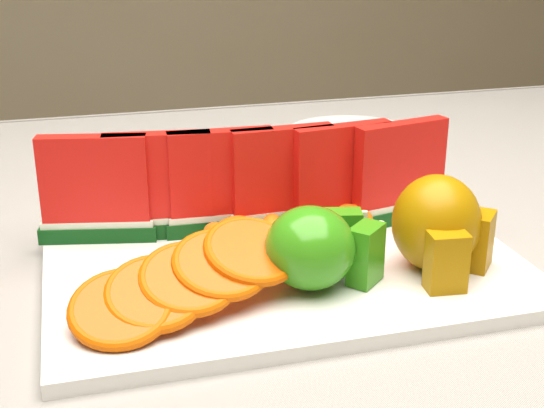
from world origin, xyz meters
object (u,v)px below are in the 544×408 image
Objects in this scene: apple_cluster at (318,247)px; platter at (280,260)px; side_plate at (351,135)px; pear_cluster at (439,226)px.

platter is at bearing 100.97° from apple_cluster.
side_plate is (0.20, 0.36, -0.00)m from platter.
pear_cluster reaches higher than apple_cluster.
platter is 3.71× the size of apple_cluster.
platter is 4.13× the size of pear_cluster.
apple_cluster is at bearing -114.35° from side_plate.
pear_cluster is 0.46× the size of side_plate.
platter is 0.41m from side_plate.
side_plate is (0.09, 0.42, -0.05)m from pear_cluster.
pear_cluster reaches higher than platter.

